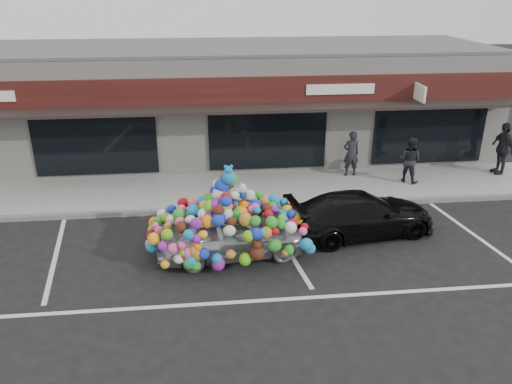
{
  "coord_description": "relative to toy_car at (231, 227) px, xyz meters",
  "views": [
    {
      "loc": [
        0.79,
        -11.53,
        6.54
      ],
      "look_at": [
        2.15,
        1.4,
        1.07
      ],
      "focal_mm": 35.0,
      "sensor_mm": 36.0,
      "label": 1
    }
  ],
  "objects": [
    {
      "name": "parking_stripe_mid",
      "position": [
        1.47,
        0.38,
        -0.8
      ],
      "size": [
        0.73,
        4.37,
        0.01
      ],
      "primitive_type": "cube",
      "rotation": [
        0.0,
        0.0,
        0.14
      ],
      "color": "silver",
      "rests_on": "ground"
    },
    {
      "name": "ground",
      "position": [
        -1.33,
        0.18,
        -0.8
      ],
      "size": [
        90.0,
        90.0,
        0.0
      ],
      "primitive_type": "plane",
      "color": "black",
      "rests_on": "ground"
    },
    {
      "name": "black_sedan",
      "position": [
        3.68,
        0.8,
        -0.2
      ],
      "size": [
        2.34,
        4.38,
        1.21
      ],
      "primitive_type": "imported",
      "rotation": [
        0.0,
        0.0,
        1.73
      ],
      "color": "black",
      "rests_on": "ground"
    },
    {
      "name": "kerb",
      "position": [
        -1.33,
        2.68,
        -0.73
      ],
      "size": [
        26.0,
        0.18,
        0.16
      ],
      "primitive_type": "cube",
      "color": "slate",
      "rests_on": "ground"
    },
    {
      "name": "lane_line",
      "position": [
        0.67,
        -2.12,
        -0.8
      ],
      "size": [
        14.0,
        0.12,
        0.01
      ],
      "primitive_type": "cube",
      "color": "silver",
      "rests_on": "ground"
    },
    {
      "name": "pedestrian_c",
      "position": [
        9.99,
        4.63,
        0.28
      ],
      "size": [
        1.12,
        0.53,
        1.87
      ],
      "primitive_type": "imported",
      "rotation": [
        0.0,
        0.0,
        4.78
      ],
      "color": "#252227",
      "rests_on": "sidewalk"
    },
    {
      "name": "pedestrian_b",
      "position": [
        6.4,
        4.17,
        0.14
      ],
      "size": [
        0.97,
        0.97,
        1.59
      ],
      "primitive_type": "imported",
      "rotation": [
        0.0,
        0.0,
        2.36
      ],
      "color": "black",
      "rests_on": "sidewalk"
    },
    {
      "name": "parking_stripe_left",
      "position": [
        -4.53,
        0.38,
        -0.8
      ],
      "size": [
        0.73,
        4.37,
        0.01
      ],
      "primitive_type": "cube",
      "rotation": [
        0.0,
        0.0,
        0.14
      ],
      "color": "silver",
      "rests_on": "ground"
    },
    {
      "name": "toy_car",
      "position": [
        0.0,
        0.0,
        0.0
      ],
      "size": [
        2.77,
        4.22,
        2.36
      ],
      "rotation": [
        0.0,
        0.0,
        1.68
      ],
      "color": "gray",
      "rests_on": "ground"
    },
    {
      "name": "shop_building",
      "position": [
        -1.33,
        8.62,
        1.36
      ],
      "size": [
        24.0,
        7.2,
        4.31
      ],
      "color": "silver",
      "rests_on": "ground"
    },
    {
      "name": "parking_stripe_right",
      "position": [
        6.87,
        0.38,
        -0.8
      ],
      "size": [
        0.73,
        4.37,
        0.01
      ],
      "primitive_type": "cube",
      "rotation": [
        0.0,
        0.0,
        0.14
      ],
      "color": "silver",
      "rests_on": "ground"
    },
    {
      "name": "pedestrian_a",
      "position": [
        4.56,
        4.97,
        0.16
      ],
      "size": [
        0.63,
        0.44,
        1.63
      ],
      "primitive_type": "imported",
      "rotation": [
        0.0,
        0.0,
        3.22
      ],
      "color": "black",
      "rests_on": "sidewalk"
    },
    {
      "name": "sidewalk",
      "position": [
        -1.33,
        4.18,
        -0.73
      ],
      "size": [
        26.0,
        3.0,
        0.15
      ],
      "primitive_type": "cube",
      "color": "gray",
      "rests_on": "ground"
    }
  ]
}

